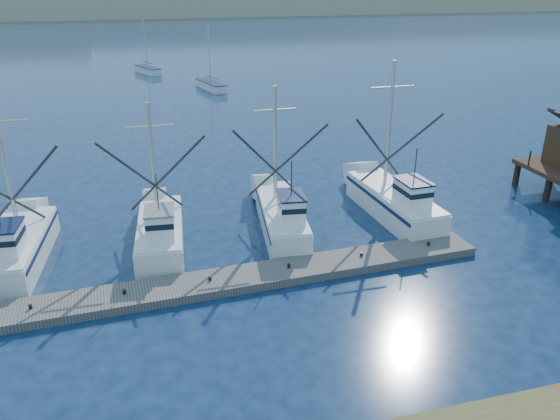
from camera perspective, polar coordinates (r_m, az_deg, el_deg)
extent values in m
plane|color=#0C1C38|center=(22.64, 7.55, -14.89)|extent=(500.00, 500.00, 0.00)
cube|color=#67625C|center=(26.57, -11.56, -8.26)|extent=(32.58, 3.76, 0.43)
cube|color=white|center=(31.68, -25.80, -3.80)|extent=(3.38, 7.90, 1.44)
cube|color=white|center=(29.33, -26.89, -2.95)|extent=(1.74, 2.00, 1.50)
cylinder|color=#B7B2A8|center=(31.34, -26.81, 4.38)|extent=(0.22, 0.22, 7.25)
cube|color=white|center=(30.83, -12.38, -2.57)|extent=(2.97, 7.63, 1.45)
cube|color=white|center=(28.48, -12.39, -1.53)|extent=(1.52, 1.93, 1.50)
cylinder|color=#B7B2A8|center=(30.58, -13.15, 5.05)|extent=(0.22, 0.22, 6.36)
cube|color=white|center=(32.03, 0.13, -0.93)|extent=(3.19, 8.33, 1.49)
cube|color=white|center=(29.59, 1.18, 0.10)|extent=(1.52, 2.12, 1.50)
cylinder|color=#B7B2A8|center=(31.84, -0.51, 6.86)|extent=(0.22, 0.22, 6.77)
cube|color=white|center=(34.62, 11.77, 0.56)|extent=(2.97, 8.62, 1.58)
cube|color=white|center=(32.28, 13.67, 1.62)|extent=(1.56, 2.15, 1.50)
cylinder|color=#B7B2A8|center=(34.37, 11.36, 8.67)|extent=(0.22, 0.22, 7.76)
cube|color=white|center=(73.74, -7.21, 12.73)|extent=(3.23, 6.85, 0.90)
cylinder|color=#B7B2A8|center=(73.40, -7.41, 15.88)|extent=(0.12, 0.12, 7.20)
cube|color=white|center=(87.87, -13.65, 14.00)|extent=(3.80, 6.20, 0.90)
cylinder|color=#B7B2A8|center=(87.64, -13.92, 16.63)|extent=(0.12, 0.12, 7.20)
cube|color=white|center=(31.23, 27.16, 9.06)|extent=(0.52, 0.13, 0.14)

